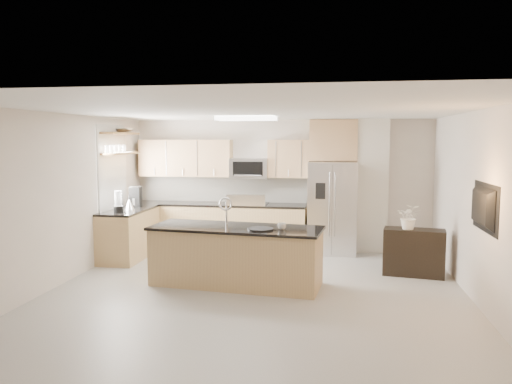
% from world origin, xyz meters
% --- Properties ---
extents(floor, '(6.50, 6.50, 0.00)m').
position_xyz_m(floor, '(0.00, 0.00, 0.00)').
color(floor, '#A2A09A').
rests_on(floor, ground).
extents(ceiling, '(6.00, 6.50, 0.02)m').
position_xyz_m(ceiling, '(0.00, 0.00, 2.60)').
color(ceiling, silver).
rests_on(ceiling, wall_back).
extents(wall_back, '(6.00, 0.02, 2.60)m').
position_xyz_m(wall_back, '(0.00, 3.25, 1.30)').
color(wall_back, beige).
rests_on(wall_back, floor).
extents(wall_front, '(6.00, 0.02, 2.60)m').
position_xyz_m(wall_front, '(0.00, -3.25, 1.30)').
color(wall_front, beige).
rests_on(wall_front, floor).
extents(wall_left, '(0.02, 6.50, 2.60)m').
position_xyz_m(wall_left, '(-3.00, 0.00, 1.30)').
color(wall_left, beige).
rests_on(wall_left, floor).
extents(wall_right, '(0.02, 6.50, 2.60)m').
position_xyz_m(wall_right, '(3.00, 0.00, 1.30)').
color(wall_right, beige).
rests_on(wall_right, floor).
extents(back_counter, '(3.55, 0.66, 1.44)m').
position_xyz_m(back_counter, '(-1.23, 2.93, 0.47)').
color(back_counter, tan).
rests_on(back_counter, floor).
extents(left_counter, '(0.66, 1.50, 0.92)m').
position_xyz_m(left_counter, '(-2.67, 1.85, 0.46)').
color(left_counter, tan).
rests_on(left_counter, floor).
extents(range, '(0.76, 0.64, 1.14)m').
position_xyz_m(range, '(-0.60, 2.92, 0.47)').
color(range, black).
rests_on(range, floor).
extents(upper_cabinets, '(3.50, 0.33, 0.75)m').
position_xyz_m(upper_cabinets, '(-1.30, 3.09, 1.83)').
color(upper_cabinets, tan).
rests_on(upper_cabinets, wall_back).
extents(microwave, '(0.76, 0.40, 0.40)m').
position_xyz_m(microwave, '(-0.60, 3.04, 1.63)').
color(microwave, silver).
rests_on(microwave, upper_cabinets).
extents(refrigerator, '(0.92, 0.78, 1.78)m').
position_xyz_m(refrigerator, '(1.06, 2.87, 0.89)').
color(refrigerator, silver).
rests_on(refrigerator, floor).
extents(partition_column, '(0.60, 0.30, 2.60)m').
position_xyz_m(partition_column, '(1.82, 3.10, 1.30)').
color(partition_column, beige).
rests_on(partition_column, floor).
extents(window, '(0.04, 1.15, 1.65)m').
position_xyz_m(window, '(-2.98, 1.85, 1.65)').
color(window, white).
rests_on(window, wall_left).
extents(shelf_lower, '(0.30, 1.20, 0.04)m').
position_xyz_m(shelf_lower, '(-2.85, 1.95, 1.95)').
color(shelf_lower, olive).
rests_on(shelf_lower, wall_left).
extents(shelf_upper, '(0.30, 1.20, 0.04)m').
position_xyz_m(shelf_upper, '(-2.85, 1.95, 2.32)').
color(shelf_upper, olive).
rests_on(shelf_upper, wall_left).
extents(ceiling_fixture, '(1.00, 0.50, 0.06)m').
position_xyz_m(ceiling_fixture, '(-0.40, 1.60, 2.56)').
color(ceiling_fixture, white).
rests_on(ceiling_fixture, ceiling).
extents(island, '(2.67, 1.20, 1.32)m').
position_xyz_m(island, '(-0.36, 0.46, 0.45)').
color(island, tan).
rests_on(island, floor).
extents(credenza, '(1.00, 0.54, 0.76)m').
position_xyz_m(credenza, '(2.39, 1.43, 0.38)').
color(credenza, black).
rests_on(credenza, floor).
extents(cup, '(0.13, 0.13, 0.10)m').
position_xyz_m(cup, '(0.35, 0.32, 0.94)').
color(cup, silver).
rests_on(cup, island).
extents(platter, '(0.39, 0.39, 0.02)m').
position_xyz_m(platter, '(0.04, 0.27, 0.91)').
color(platter, black).
rests_on(platter, island).
extents(blender, '(0.17, 0.17, 0.39)m').
position_xyz_m(blender, '(-2.68, 1.43, 1.09)').
color(blender, black).
rests_on(blender, left_counter).
extents(kettle, '(0.19, 0.19, 0.23)m').
position_xyz_m(kettle, '(-2.62, 1.78, 1.02)').
color(kettle, silver).
rests_on(kettle, left_counter).
extents(coffee_maker, '(0.24, 0.27, 0.38)m').
position_xyz_m(coffee_maker, '(-2.69, 2.24, 1.10)').
color(coffee_maker, black).
rests_on(coffee_maker, left_counter).
extents(bowl, '(0.43, 0.43, 0.10)m').
position_xyz_m(bowl, '(-2.85, 2.14, 2.39)').
color(bowl, silver).
rests_on(bowl, shelf_upper).
extents(flower_vase, '(0.65, 0.59, 0.62)m').
position_xyz_m(flower_vase, '(2.30, 1.39, 1.07)').
color(flower_vase, white).
rests_on(flower_vase, credenza).
extents(television, '(0.14, 1.08, 0.62)m').
position_xyz_m(television, '(2.91, -0.20, 1.35)').
color(television, black).
rests_on(television, wall_right).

